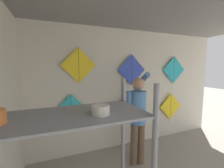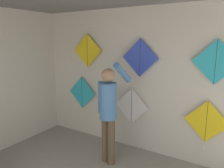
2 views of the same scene
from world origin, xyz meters
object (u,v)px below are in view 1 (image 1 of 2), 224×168
Objects in this scene: kite_2 at (171,107)px; kite_3 at (79,65)px; kite_4 at (132,70)px; shopkeeper at (138,113)px; kite_0 at (71,111)px; kite_5 at (174,70)px; kite_1 at (125,110)px.

kite_2 is 2.73m from kite_3.
kite_3 is 1.00× the size of kite_4.
kite_0 is at bearing 161.89° from shopkeeper.
kite_4 is 1.30m from kite_5.
kite_5 reaches higher than shopkeeper.
kite_4 is 1.00× the size of kite_5.
kite_5 is (2.54, 0.00, -0.11)m from kite_3.
kite_2 is at bearing 38.18° from shopkeeper.
shopkeeper is 2.53× the size of kite_3.
kite_3 reaches higher than kite_1.
kite_4 reaches higher than kite_1.
kite_0 reaches higher than kite_2.
kite_0 is 2.85m from kite_5.
kite_3 is 1.00× the size of kite_5.
shopkeeper is 1.53m from kite_3.
kite_3 reaches higher than shopkeeper.
kite_4 is at bearing 0.00° from kite_1.
kite_4 is at bearing 180.00° from kite_5.
kite_1 is at bearing 95.20° from shopkeeper.
kite_1 is at bearing 179.98° from kite_2.
kite_2 is at bearing -0.02° from kite_4.
kite_5 is (0.05, 0.00, 1.02)m from kite_2.
kite_3 is at bearing 0.00° from kite_0.
shopkeeper is 1.37m from kite_0.
shopkeeper is 2.53× the size of kite_0.
kite_1 is 0.84× the size of kite_2.
kite_4 is (0.25, 0.71, 0.82)m from shopkeeper.
kite_5 is at bearing 0.43° from kite_2.
kite_1 is (0.10, 0.71, -0.15)m from shopkeeper.
kite_0 reaches higher than kite_1.
kite_3 is (-1.09, 0.00, 1.07)m from kite_1.
kite_1 is at bearing 0.00° from kite_3.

